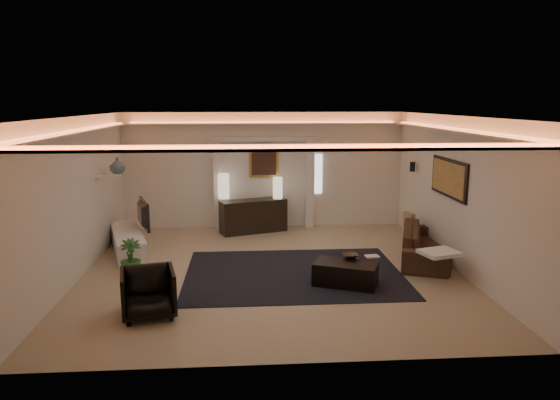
{
  "coord_description": "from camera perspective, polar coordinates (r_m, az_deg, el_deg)",
  "views": [
    {
      "loc": [
        -0.5,
        -9.21,
        3.16
      ],
      "look_at": [
        0.2,
        0.6,
        1.25
      ],
      "focal_mm": 32.64,
      "sensor_mm": 36.0,
      "label": 1
    }
  ],
  "objects": [
    {
      "name": "pilaster_right",
      "position": [
        12.88,
        3.33,
        1.78
      ],
      "size": [
        0.22,
        0.2,
        2.2
      ],
      "primitive_type": "cube",
      "color": "silver",
      "rests_on": "ground"
    },
    {
      "name": "art_panel_frame",
      "position": [
        10.41,
        18.41,
        2.36
      ],
      "size": [
        0.04,
        1.64,
        0.74
      ],
      "primitive_type": "cube",
      "color": "black",
      "rests_on": "wall_right"
    },
    {
      "name": "wall_sconce",
      "position": [
        12.14,
        14.62,
        3.64
      ],
      "size": [
        0.12,
        0.12,
        0.22
      ],
      "primitive_type": "cylinder",
      "color": "black",
      "rests_on": "wall_right"
    },
    {
      "name": "media_ledge",
      "position": [
        11.36,
        -16.69,
        -4.45
      ],
      "size": [
        1.21,
        2.3,
        0.42
      ],
      "primitive_type": "cube",
      "rotation": [
        0.0,
        0.0,
        0.3
      ],
      "color": "white",
      "rests_on": "ground"
    },
    {
      "name": "area_rug",
      "position": [
        9.59,
        1.55,
        -8.22
      ],
      "size": [
        4.0,
        3.0,
        0.01
      ],
      "primitive_type": "cube",
      "color": "black",
      "rests_on": "ground"
    },
    {
      "name": "painting_frame",
      "position": [
        12.78,
        -1.81,
        4.2
      ],
      "size": [
        0.74,
        0.04,
        0.74
      ],
      "primitive_type": "cube",
      "color": "tan",
      "rests_on": "wall_back"
    },
    {
      "name": "ginger_jar",
      "position": [
        11.2,
        -17.77,
        3.69
      ],
      "size": [
        0.33,
        0.33,
        0.34
      ],
      "primitive_type": "imported",
      "rotation": [
        0.0,
        0.0,
        0.04
      ],
      "color": "slate",
      "rests_on": "wall_niche"
    },
    {
      "name": "throw_pillow",
      "position": [
        11.68,
        14.26,
        -2.27
      ],
      "size": [
        0.17,
        0.38,
        0.37
      ],
      "primitive_type": "cube",
      "rotation": [
        0.0,
        0.0,
        0.17
      ],
      "color": "#A07C5E",
      "rests_on": "sofa"
    },
    {
      "name": "figurine",
      "position": [
        12.08,
        -15.07,
        -1.43
      ],
      "size": [
        0.21,
        0.21,
        0.43
      ],
      "primitive_type": "cylinder",
      "rotation": [
        0.0,
        0.0,
        0.41
      ],
      "color": "black",
      "rests_on": "media_ledge"
    },
    {
      "name": "magazine",
      "position": [
        9.35,
        10.27,
        -6.2
      ],
      "size": [
        0.26,
        0.2,
        0.03
      ],
      "primitive_type": "cube",
      "rotation": [
        0.0,
        0.0,
        0.11
      ],
      "color": "beige",
      "rests_on": "coffee_table"
    },
    {
      "name": "art_panel_gold",
      "position": [
        10.4,
        18.28,
        2.36
      ],
      "size": [
        0.02,
        1.5,
        0.62
      ],
      "primitive_type": "cube",
      "color": "tan",
      "rests_on": "wall_right"
    },
    {
      "name": "cove_soffit",
      "position": [
        9.24,
        -0.98,
        7.64
      ],
      "size": [
        7.0,
        7.0,
        0.04
      ],
      "primitive_type": "cube",
      "color": "silver",
      "rests_on": "ceiling"
    },
    {
      "name": "lamp_left",
      "position": [
        12.6,
        -6.33,
        1.47
      ],
      "size": [
        0.29,
        0.29,
        0.61
      ],
      "primitive_type": "cylinder",
      "rotation": [
        0.0,
        0.0,
        0.06
      ],
      "color": "#FCE4C4",
      "rests_on": "console"
    },
    {
      "name": "wall_back",
      "position": [
        12.83,
        -1.81,
        3.33
      ],
      "size": [
        7.0,
        0.0,
        7.0
      ],
      "primitive_type": "plane",
      "rotation": [
        1.57,
        0.0,
        0.0
      ],
      "color": "silver",
      "rests_on": "ground"
    },
    {
      "name": "daylight_slit",
      "position": [
        12.95,
        4.18,
        2.93
      ],
      "size": [
        0.25,
        0.03,
        1.0
      ],
      "primitive_type": "cube",
      "color": "white",
      "rests_on": "wall_back"
    },
    {
      "name": "plant",
      "position": [
        9.83,
        -16.38,
        -6.17
      ],
      "size": [
        0.49,
        0.49,
        0.67
      ],
      "primitive_type": "imported",
      "rotation": [
        0.0,
        0.0,
        0.41
      ],
      "color": "#2C5E27",
      "rests_on": "ground"
    },
    {
      "name": "coffee_table",
      "position": [
        9.03,
        7.35,
        -8.2
      ],
      "size": [
        1.22,
        0.96,
        0.4
      ],
      "primitive_type": "cube",
      "rotation": [
        0.0,
        0.0,
        -0.4
      ],
      "color": "black",
      "rests_on": "ground"
    },
    {
      "name": "wall_left",
      "position": [
        9.84,
        -21.77,
        0.18
      ],
      "size": [
        0.0,
        7.0,
        7.0
      ],
      "primitive_type": "plane",
      "rotation": [
        1.57,
        0.0,
        1.57
      ],
      "color": "silver",
      "rests_on": "ground"
    },
    {
      "name": "wall_front",
      "position": [
        5.98,
        0.88,
        -5.64
      ],
      "size": [
        7.0,
        0.0,
        7.0
      ],
      "primitive_type": "plane",
      "rotation": [
        -1.57,
        0.0,
        0.0
      ],
      "color": "silver",
      "rests_on": "ground"
    },
    {
      "name": "lamp_right",
      "position": [
        12.53,
        -0.26,
        1.49
      ],
      "size": [
        0.24,
        0.24,
        0.52
      ],
      "primitive_type": "cylinder",
      "rotation": [
        0.0,
        0.0,
        0.01
      ],
      "color": "#F6E9BA",
      "rests_on": "console"
    },
    {
      "name": "wall_right",
      "position": [
        10.18,
        19.11,
        0.71
      ],
      "size": [
        0.0,
        7.0,
        7.0
      ],
      "primitive_type": "plane",
      "rotation": [
        1.57,
        0.0,
        -1.57
      ],
      "color": "silver",
      "rests_on": "ground"
    },
    {
      "name": "throw_blanket",
      "position": [
        9.4,
        17.43,
        -5.66
      ],
      "size": [
        0.75,
        0.68,
        0.07
      ],
      "primitive_type": "cube",
      "rotation": [
        0.0,
        0.0,
        0.3
      ],
      "color": "beige",
      "rests_on": "sofa"
    },
    {
      "name": "bowl",
      "position": [
        9.26,
        7.92,
        -6.18
      ],
      "size": [
        0.28,
        0.28,
        0.07
      ],
      "primitive_type": "imported",
      "rotation": [
        0.0,
        0.0,
        -0.03
      ],
      "color": "#3F2F20",
      "rests_on": "coffee_table"
    },
    {
      "name": "sofa",
      "position": [
        10.74,
        15.99,
        -4.72
      ],
      "size": [
        2.42,
        1.57,
        0.66
      ],
      "primitive_type": "imported",
      "rotation": [
        0.0,
        0.0,
        1.24
      ],
      "color": "#392711",
      "rests_on": "ground"
    },
    {
      "name": "tv",
      "position": [
        11.49,
        -15.49,
        -1.48
      ],
      "size": [
        1.06,
        0.48,
        0.62
      ],
      "primitive_type": "imported",
      "rotation": [
        0.0,
        0.0,
        1.9
      ],
      "color": "black",
      "rests_on": "media_ledge"
    },
    {
      "name": "alcove_header",
      "position": [
        12.65,
        -1.82,
        6.87
      ],
      "size": [
        2.52,
        0.2,
        0.12
      ],
      "primitive_type": "cube",
      "color": "silver",
      "rests_on": "wall_back"
    },
    {
      "name": "console",
      "position": [
        12.48,
        -3.01,
        -1.8
      ],
      "size": [
        1.68,
        0.99,
        0.8
      ],
      "primitive_type": "cube",
      "rotation": [
        0.0,
        0.0,
        0.33
      ],
      "color": "black",
      "rests_on": "ground"
    },
    {
      "name": "painting_canvas",
      "position": [
        12.75,
        -1.81,
        4.19
      ],
      "size": [
        0.62,
        0.02,
        0.62
      ],
      "primitive_type": "cube",
      "color": "#4C2D1E",
      "rests_on": "wall_back"
    },
    {
      "name": "floor",
      "position": [
        9.75,
        -0.93,
        -7.92
      ],
      "size": [
        7.0,
        7.0,
        0.0
      ],
      "primitive_type": "plane",
      "color": "tan",
      "rests_on": "ground"
    },
    {
      "name": "ceiling",
      "position": [
        9.23,
        -0.99,
        9.37
      ],
      "size": [
        7.0,
        7.0,
        0.0
      ],
      "primitive_type": "plane",
      "rotation": [
        3.14,
        0.0,
        0.0
      ],
      "color": "white",
      "rests_on": "ground"
    },
    {
      "name": "wall_niche",
      "position": [
        11.11,
        -19.4,
        2.56
      ],
      "size": [
        0.1,
        0.55,
        0.04
      ],
      "primitive_type": "cube",
      "color": "silver",
      "rests_on": "wall_left"
    },
    {
      "name": "armchair",
      "position": [
        7.93,
        -14.53,
        -10.04
      ],
      "size": [
        0.93,
        0.95,
        0.72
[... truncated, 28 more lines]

